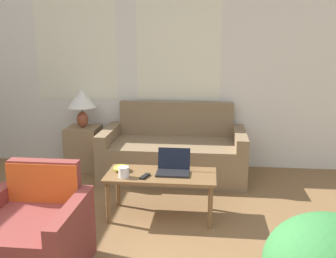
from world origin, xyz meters
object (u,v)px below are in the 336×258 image
object	(u,v)px
tv_remote	(145,176)
armchair	(32,239)
cup_navy	(124,172)
couch	(174,154)
coffee_table	(161,179)
snack_bowl	(121,168)
table_lamp	(82,101)
laptop	(173,168)

from	to	relation	value
tv_remote	armchair	bearing A→B (deg)	-126.78
cup_navy	couch	bearing A→B (deg)	75.33
coffee_table	snack_bowl	size ratio (longest dim) A/B	6.55
armchair	table_lamp	world-z (taller)	table_lamp
laptop	tv_remote	size ratio (longest dim) A/B	2.02
snack_bowl	tv_remote	distance (m)	0.30
armchair	tv_remote	bearing A→B (deg)	53.22
armchair	snack_bowl	bearing A→B (deg)	67.99
coffee_table	armchair	bearing A→B (deg)	-128.66
cup_navy	tv_remote	size ratio (longest dim) A/B	0.64
armchair	laptop	xyz separation A→B (m)	(0.94, 1.09, 0.22)
table_lamp	couch	bearing A→B (deg)	-6.94
table_lamp	cup_navy	world-z (taller)	table_lamp
couch	tv_remote	world-z (taller)	couch
laptop	snack_bowl	world-z (taller)	laptop
coffee_table	table_lamp	bearing A→B (deg)	131.92
armchair	cup_navy	size ratio (longest dim) A/B	7.82
laptop	cup_navy	size ratio (longest dim) A/B	3.15
armchair	cup_navy	distance (m)	1.06
couch	table_lamp	xyz separation A→B (m)	(-1.22, 0.15, 0.63)
armchair	snack_bowl	size ratio (longest dim) A/B	4.87
armchair	table_lamp	bearing A→B (deg)	99.00
laptop	snack_bowl	xyz separation A→B (m)	(-0.51, -0.01, -0.02)
couch	coffee_table	size ratio (longest dim) A/B	1.68
coffee_table	snack_bowl	world-z (taller)	snack_bowl
tv_remote	couch	bearing A→B (deg)	83.43
coffee_table	laptop	bearing A→B (deg)	22.86
coffee_table	laptop	distance (m)	0.16
coffee_table	snack_bowl	xyz separation A→B (m)	(-0.40, 0.04, 0.08)
snack_bowl	coffee_table	bearing A→B (deg)	-5.30
cup_navy	snack_bowl	world-z (taller)	cup_navy
armchair	laptop	world-z (taller)	armchair
table_lamp	tv_remote	world-z (taller)	table_lamp
cup_navy	tv_remote	xyz separation A→B (m)	(0.20, 0.02, -0.04)
tv_remote	snack_bowl	bearing A→B (deg)	149.76
couch	cup_navy	xyz separation A→B (m)	(-0.35, -1.33, 0.21)
snack_bowl	tv_remote	xyz separation A→B (m)	(0.26, -0.15, -0.02)
armchair	tv_remote	world-z (taller)	armchair
armchair	tv_remote	distance (m)	1.17
coffee_table	tv_remote	world-z (taller)	tv_remote
tv_remote	coffee_table	bearing A→B (deg)	39.16
table_lamp	snack_bowl	bearing A→B (deg)	-58.18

